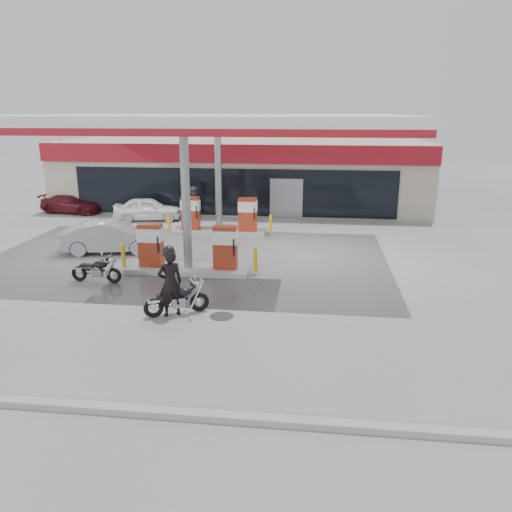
{
  "coord_description": "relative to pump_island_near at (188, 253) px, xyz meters",
  "views": [
    {
      "loc": [
        4.61,
        -15.24,
        5.79
      ],
      "look_at": [
        2.73,
        0.29,
        1.2
      ],
      "focal_mm": 35.0,
      "sensor_mm": 36.0,
      "label": 1
    }
  ],
  "objects": [
    {
      "name": "ground",
      "position": [
        0.0,
        -2.0,
        -0.71
      ],
      "size": [
        90.0,
        90.0,
        0.0
      ],
      "primitive_type": "plane",
      "color": "gray",
      "rests_on": "ground"
    },
    {
      "name": "wet_patch",
      "position": [
        0.5,
        -2.0,
        -0.71
      ],
      "size": [
        6.0,
        3.0,
        0.0
      ],
      "primitive_type": "cube",
      "color": "#4C4C4F",
      "rests_on": "ground"
    },
    {
      "name": "drain_cover",
      "position": [
        2.0,
        -4.0,
        -0.71
      ],
      "size": [
        0.7,
        0.7,
        0.01
      ],
      "primitive_type": "cylinder",
      "color": "#38383A",
      "rests_on": "ground"
    },
    {
      "name": "kerb",
      "position": [
        0.0,
        -9.0,
        -0.64
      ],
      "size": [
        28.0,
        0.25,
        0.15
      ],
      "primitive_type": "cube",
      "color": "gray",
      "rests_on": "ground"
    },
    {
      "name": "store_building",
      "position": [
        0.01,
        13.94,
        1.3
      ],
      "size": [
        22.0,
        8.22,
        4.0
      ],
      "color": "#BCB09E",
      "rests_on": "ground"
    },
    {
      "name": "canopy",
      "position": [
        0.0,
        3.0,
        4.56
      ],
      "size": [
        16.0,
        10.02,
        5.51
      ],
      "color": "silver",
      "rests_on": "ground"
    },
    {
      "name": "pump_island_near",
      "position": [
        0.0,
        0.0,
        0.0
      ],
      "size": [
        5.14,
        1.3,
        1.78
      ],
      "color": "#9E9E99",
      "rests_on": "ground"
    },
    {
      "name": "pump_island_far",
      "position": [
        0.0,
        6.0,
        0.0
      ],
      "size": [
        5.14,
        1.3,
        1.78
      ],
      "color": "#9E9E99",
      "rests_on": "ground"
    },
    {
      "name": "main_motorcycle",
      "position": [
        0.7,
        -3.98,
        -0.27
      ],
      "size": [
        1.79,
        1.06,
        1.0
      ],
      "rotation": [
        0.0,
        0.0,
        0.47
      ],
      "color": "black",
      "rests_on": "ground"
    },
    {
      "name": "biker_main",
      "position": [
        0.53,
        -4.07,
        0.28
      ],
      "size": [
        0.86,
        0.78,
        1.98
      ],
      "primitive_type": "imported",
      "rotation": [
        0.0,
        0.0,
        3.69
      ],
      "color": "black",
      "rests_on": "ground"
    },
    {
      "name": "parked_motorcycle",
      "position": [
        -2.86,
        -1.54,
        -0.29
      ],
      "size": [
        1.85,
        0.71,
        0.95
      ],
      "rotation": [
        0.0,
        0.0,
        -0.05
      ],
      "color": "black",
      "rests_on": "ground"
    },
    {
      "name": "sedan_white",
      "position": [
        -4.44,
        8.59,
        -0.09
      ],
      "size": [
        3.85,
        2.13,
        1.24
      ],
      "primitive_type": "imported",
      "rotation": [
        0.0,
        0.0,
        1.76
      ],
      "color": "white",
      "rests_on": "ground"
    },
    {
      "name": "attendant",
      "position": [
        -1.9,
        8.8,
        0.21
      ],
      "size": [
        0.72,
        0.91,
        1.85
      ],
      "primitive_type": "imported",
      "rotation": [
        0.0,
        0.0,
        1.55
      ],
      "color": "#4D4D51",
      "rests_on": "ground"
    },
    {
      "name": "hatchback_silver",
      "position": [
        -3.86,
        2.2,
        -0.04
      ],
      "size": [
        4.28,
        2.21,
        1.34
      ],
      "primitive_type": "imported",
      "rotation": [
        0.0,
        0.0,
        1.77
      ],
      "color": "#A1A4A9",
      "rests_on": "ground"
    },
    {
      "name": "parked_car_left",
      "position": [
        -9.56,
        10.0,
        -0.18
      ],
      "size": [
        3.81,
        2.01,
        1.05
      ],
      "primitive_type": "imported",
      "rotation": [
        0.0,
        0.0,
        1.42
      ],
      "color": "#5C141D",
      "rests_on": "ground"
    }
  ]
}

